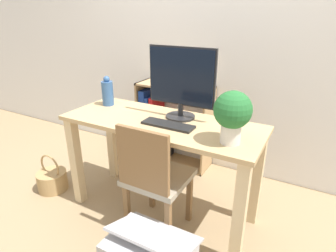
% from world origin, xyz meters
% --- Properties ---
extents(ground_plane, '(10.00, 10.00, 0.00)m').
position_xyz_m(ground_plane, '(0.00, 0.00, 0.00)').
color(ground_plane, '#997F5B').
extents(wall_back, '(8.00, 0.05, 2.60)m').
position_xyz_m(wall_back, '(0.00, 0.91, 1.30)').
color(wall_back, white).
rests_on(wall_back, ground_plane).
extents(desk, '(1.41, 0.55, 0.76)m').
position_xyz_m(desk, '(0.00, 0.00, 0.60)').
color(desk, tan).
rests_on(desk, ground_plane).
extents(monitor, '(0.49, 0.21, 0.49)m').
position_xyz_m(monitor, '(0.09, 0.12, 1.03)').
color(monitor, '#232326').
rests_on(monitor, desk).
extents(keyboard, '(0.36, 0.12, 0.02)m').
position_xyz_m(keyboard, '(0.09, -0.06, 0.77)').
color(keyboard, black).
rests_on(keyboard, desk).
extents(vase, '(0.09, 0.09, 0.24)m').
position_xyz_m(vase, '(-0.55, 0.10, 0.86)').
color(vase, '#33598C').
rests_on(vase, desk).
extents(potted_plant, '(0.22, 0.22, 0.31)m').
position_xyz_m(potted_plant, '(0.52, -0.11, 0.94)').
color(potted_plant, silver).
rests_on(potted_plant, desk).
extents(chair, '(0.40, 0.40, 0.84)m').
position_xyz_m(chair, '(0.07, -0.22, 0.46)').
color(chair, '#9E937F').
rests_on(chair, ground_plane).
extents(bookshelf, '(0.74, 0.28, 0.82)m').
position_xyz_m(bookshelf, '(-0.41, 0.73, 0.36)').
color(bookshelf, tan).
rests_on(bookshelf, ground_plane).
extents(basket, '(0.25, 0.25, 0.34)m').
position_xyz_m(basket, '(-0.98, -0.22, 0.09)').
color(basket, tan).
rests_on(basket, ground_plane).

